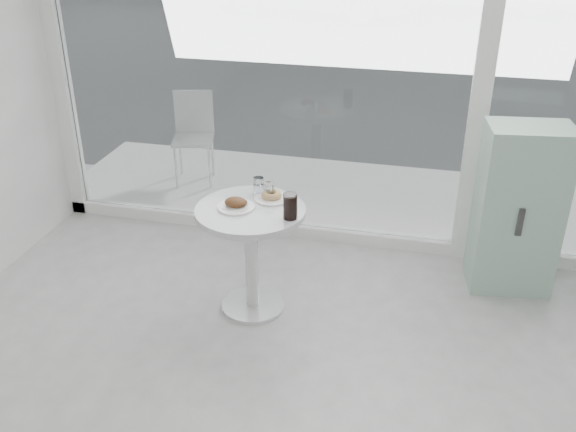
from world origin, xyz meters
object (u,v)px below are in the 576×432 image
(plate_fritter, at_px, (236,204))
(water_tumbler_b, at_px, (269,191))
(main_table, at_px, (251,238))
(plate_donut, at_px, (272,196))
(cola_glass, at_px, (290,206))
(water_tumbler_a, at_px, (259,187))
(mint_cabinet, at_px, (518,210))
(patio_chair, at_px, (194,131))

(plate_fritter, height_order, water_tumbler_b, water_tumbler_b)
(main_table, bearing_deg, plate_donut, 58.69)
(water_tumbler_b, relative_size, cola_glass, 0.63)
(main_table, relative_size, water_tumbler_a, 6.62)
(mint_cabinet, xyz_separation_m, cola_glass, (-1.45, -0.80, 0.24))
(mint_cabinet, xyz_separation_m, water_tumbler_a, (-1.74, -0.50, 0.21))
(main_table, height_order, water_tumbler_b, water_tumbler_b)
(water_tumbler_a, distance_m, water_tumbler_b, 0.10)
(plate_fritter, bearing_deg, plate_donut, 43.12)
(plate_fritter, relative_size, plate_donut, 1.05)
(patio_chair, distance_m, cola_glass, 2.47)
(mint_cabinet, relative_size, patio_chair, 1.41)
(patio_chair, bearing_deg, plate_fritter, -75.67)
(water_tumbler_a, height_order, water_tumbler_b, water_tumbler_a)
(plate_fritter, relative_size, cola_glass, 1.42)
(mint_cabinet, bearing_deg, water_tumbler_b, -169.21)
(cola_glass, bearing_deg, patio_chair, 125.57)
(patio_chair, bearing_deg, water_tumbler_b, -69.16)
(mint_cabinet, distance_m, cola_glass, 1.67)
(main_table, distance_m, plate_fritter, 0.26)
(mint_cabinet, height_order, patio_chair, mint_cabinet)
(mint_cabinet, distance_m, water_tumbler_b, 1.75)
(main_table, bearing_deg, patio_chair, 120.73)
(patio_chair, relative_size, plate_donut, 3.75)
(patio_chair, distance_m, plate_donut, 2.16)
(cola_glass, bearing_deg, plate_fritter, 170.46)
(main_table, bearing_deg, water_tumbler_a, 92.06)
(mint_cabinet, height_order, cola_glass, mint_cabinet)
(plate_fritter, bearing_deg, mint_cabinet, 22.13)
(plate_fritter, relative_size, water_tumbler_b, 2.25)
(main_table, height_order, cola_glass, cola_glass)
(main_table, height_order, plate_donut, plate_donut)
(mint_cabinet, bearing_deg, plate_donut, -168.50)
(plate_fritter, xyz_separation_m, plate_donut, (0.19, 0.18, -0.01))
(plate_donut, distance_m, cola_glass, 0.31)
(plate_fritter, bearing_deg, water_tumbler_a, 71.73)
(patio_chair, relative_size, plate_fritter, 3.57)
(cola_glass, bearing_deg, main_table, 165.28)
(patio_chair, distance_m, plate_fritter, 2.21)
(plate_donut, height_order, water_tumbler_b, water_tumbler_b)
(plate_fritter, bearing_deg, patio_chair, 118.59)
(main_table, distance_m, patio_chair, 2.23)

